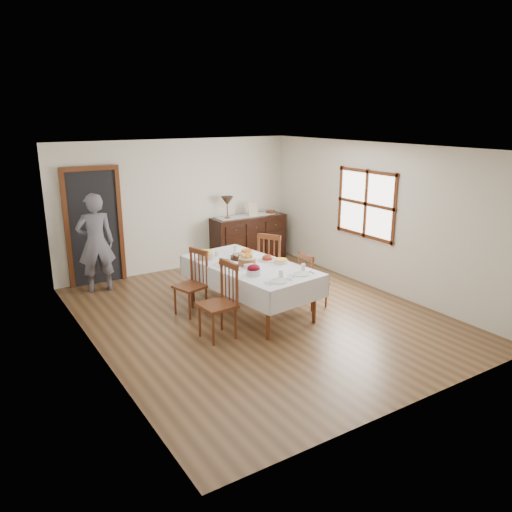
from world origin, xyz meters
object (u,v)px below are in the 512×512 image
dining_table (250,270)px  chair_left_far (193,282)px  chair_right_near (311,280)px  table_lamp (227,202)px  chair_right_far (272,263)px  sideboard (249,238)px  chair_left_near (221,300)px  person (95,240)px

dining_table → chair_left_far: bearing=145.0°
chair_right_near → table_lamp: table_lamp is taller
dining_table → table_lamp: 2.78m
chair_left_far → table_lamp: table_lamp is taller
chair_right_far → sideboard: size_ratio=0.68×
chair_left_near → chair_right_near: bearing=92.8°
dining_table → chair_right_near: chair_right_near is taller
sideboard → chair_right_far: bearing=-110.1°
chair_left_far → chair_right_far: (1.59, 0.11, 0.03)m
sideboard → table_lamp: table_lamp is taller
chair_right_near → person: bearing=43.1°
chair_right_far → table_lamp: table_lamp is taller
dining_table → chair_left_near: chair_left_near is taller
chair_right_far → table_lamp: 2.14m
chair_left_near → sideboard: 3.88m
chair_right_near → chair_left_far: bearing=62.7°
dining_table → sideboard: bearing=51.7°
person → table_lamp: size_ratio=4.10×
chair_left_near → chair_left_far: chair_left_near is taller
chair_right_near → chair_left_near: bearing=94.2°
dining_table → chair_right_far: bearing=26.8°
chair_right_far → chair_left_near: bearing=92.9°
dining_table → chair_right_near: bearing=-29.4°
chair_left_far → chair_right_far: 1.59m
chair_right_near → chair_right_far: (-0.14, 0.91, 0.09)m
dining_table → table_lamp: (1.00, 2.51, 0.63)m
chair_right_far → table_lamp: (0.22, 1.98, 0.77)m
chair_left_far → chair_right_far: chair_right_far is taller
dining_table → chair_left_near: bearing=-152.6°
sideboard → table_lamp: (-0.50, 0.02, 0.84)m
chair_left_far → chair_right_far: size_ratio=0.94×
dining_table → person: (-1.78, 2.28, 0.25)m
chair_left_far → person: (-0.98, 1.86, 0.42)m
chair_left_far → chair_right_near: chair_left_far is taller
dining_table → chair_right_far: (0.79, 0.53, -0.14)m
dining_table → chair_left_near: size_ratio=2.21×
sideboard → person: 3.32m
person → table_lamp: 2.82m
person → table_lamp: person is taller
dining_table → chair_left_near: 1.04m
chair_left_near → chair_right_far: bearing=120.5°
sideboard → chair_left_near: bearing=-127.4°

